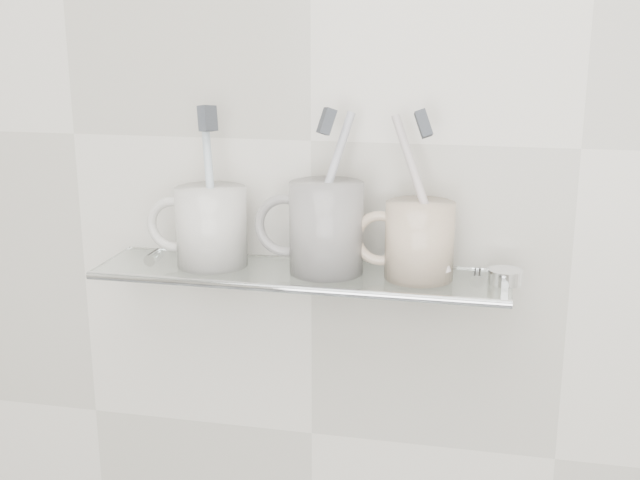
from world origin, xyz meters
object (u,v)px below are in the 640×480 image
(mug_center, at_px, (326,228))
(mug_right, at_px, (420,241))
(mug_left, at_px, (212,227))
(shelf_glass, at_px, (300,274))

(mug_center, bearing_deg, mug_right, 11.44)
(mug_left, relative_size, mug_right, 1.07)
(mug_right, bearing_deg, mug_left, 160.40)
(shelf_glass, bearing_deg, mug_left, 177.46)
(mug_left, xyz_separation_m, mug_center, (0.14, 0.00, 0.01))
(shelf_glass, distance_m, mug_right, 0.15)
(shelf_glass, height_order, mug_center, mug_center)
(mug_left, distance_m, mug_center, 0.14)
(shelf_glass, xyz_separation_m, mug_left, (-0.11, 0.00, 0.05))
(mug_right, bearing_deg, mug_center, 160.40)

